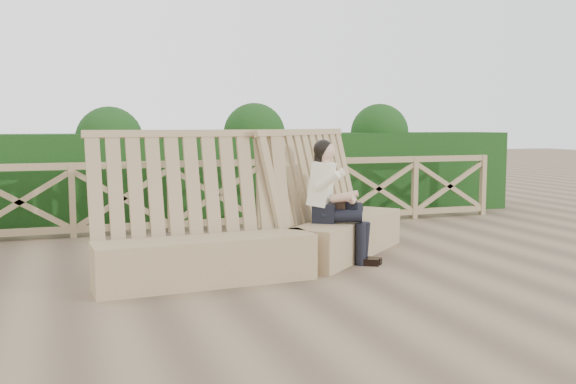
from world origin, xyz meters
name	(u,v)px	position (x,y,z in m)	size (l,w,h in m)	color
ground	(292,280)	(0.00, 0.00, 0.00)	(60.00, 60.00, 0.00)	brown
bench	(280,233)	(0.08, 0.61, 0.41)	(4.20, 2.26, 1.62)	#8E7751
woman	(332,196)	(0.76, 0.68, 0.80)	(0.87, 0.77, 1.48)	black
guardrail	(216,195)	(0.00, 3.50, 0.55)	(10.10, 0.09, 1.10)	#8F7853
hedge	(200,177)	(0.00, 4.70, 0.75)	(12.00, 1.20, 1.50)	black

